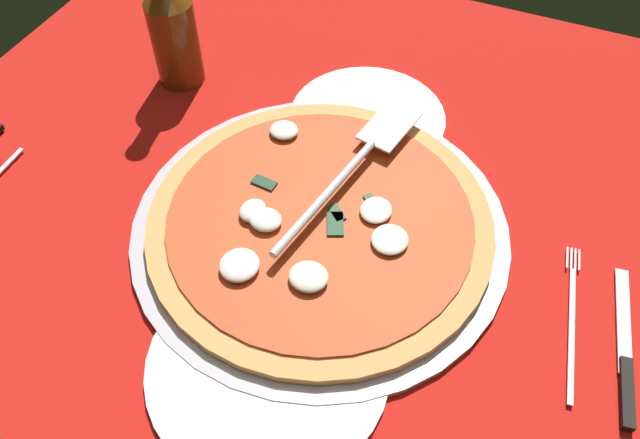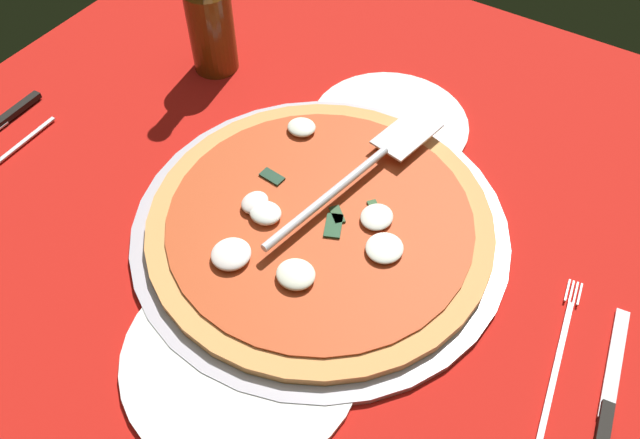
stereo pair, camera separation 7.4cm
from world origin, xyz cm
name	(u,v)px [view 1 (the left image)]	position (x,y,z in cm)	size (l,w,h in cm)	color
ground_plane	(293,216)	(0.00, 0.00, -0.40)	(107.18, 107.18, 0.80)	#B51610
checker_pattern	(293,213)	(0.00, 0.00, 0.05)	(107.18, 107.18, 0.10)	silver
pizza_pan	(320,228)	(1.24, 4.08, 0.66)	(44.34, 44.34, 1.12)	#B5AFBA
dinner_plate_left	(367,118)	(-19.13, 2.39, 0.60)	(21.39, 21.39, 1.00)	white
dinner_plate_right	(268,364)	(19.46, 6.24, 0.60)	(24.72, 24.72, 1.00)	white
pizza	(319,221)	(1.38, 4.00, 2.00)	(40.49, 40.49, 2.78)	#E0934F
pizza_server	(353,166)	(-6.42, 5.10, 4.36)	(29.68, 8.45, 1.00)	silver
place_setting_far	(598,341)	(3.49, 36.55, 0.46)	(20.54, 14.13, 1.40)	white
beer_bottle	(173,28)	(-16.80, -25.64, 8.90)	(6.58, 6.58, 23.27)	#5C310D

